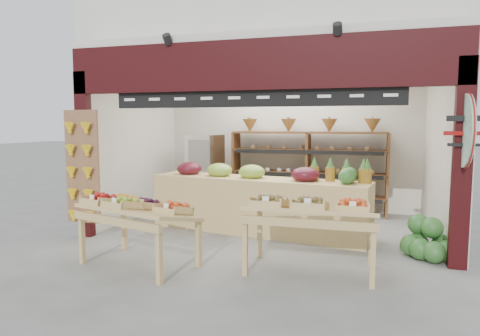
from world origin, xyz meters
name	(u,v)px	position (x,y,z in m)	size (l,w,h in m)	color
ground	(265,232)	(0.00, 0.00, 0.00)	(60.00, 60.00, 0.00)	slate
shop_structure	(286,17)	(0.00, 1.61, 3.92)	(6.36, 5.12, 5.40)	beige
banana_board	(81,169)	(-2.73, -1.17, 1.12)	(0.60, 0.15, 1.80)	brown
gift_sign	(466,131)	(2.75, -1.15, 1.75)	(0.04, 0.93, 0.92)	#A1CAB3
back_shelving	(308,157)	(0.46, 1.85, 1.15)	(3.15, 0.52, 1.93)	brown
refrigerator	(205,172)	(-1.69, 1.54, 0.80)	(0.62, 0.62, 1.60)	silver
cardboard_stack	(220,207)	(-1.05, 0.68, 0.25)	(0.99, 0.72, 0.69)	silver
mid_counter	(257,203)	(-0.14, -0.03, 0.51)	(3.77, 1.26, 1.15)	tan
display_table_left	(135,208)	(-1.27, -2.05, 0.74)	(1.67, 1.22, 0.97)	tan
display_table_right	(306,208)	(0.90, -1.66, 0.79)	(1.61, 0.91, 1.02)	tan
watermelon_pile	(428,242)	(2.45, -0.67, 0.21)	(0.72, 0.74, 0.56)	#18481D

